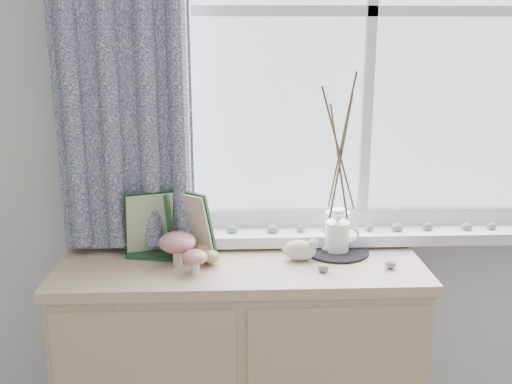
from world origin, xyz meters
TOP-DOWN VIEW (x-y plane):
  - sideboard at (-0.15, 1.75)m, footprint 1.20×0.45m
  - botanical_book at (-0.38, 1.78)m, footprint 0.36×0.19m
  - toadstool_cluster at (-0.34, 1.71)m, footprint 0.16×0.17m
  - wooden_eggs at (-0.27, 1.76)m, footprint 0.10×0.11m
  - songbird_figurine at (0.05, 1.76)m, footprint 0.15×0.09m
  - crocheted_doily at (0.18, 1.82)m, footprint 0.22×0.22m
  - twig_pitcher at (0.18, 1.82)m, footprint 0.26×0.26m
  - sideboard_pebbles at (0.15, 1.75)m, footprint 0.34×0.23m

SIDE VIEW (x-z plane):
  - sideboard at x=-0.15m, z-range 0.00..0.85m
  - crocheted_doily at x=0.18m, z-range 0.85..0.86m
  - sideboard_pebbles at x=0.15m, z-range 0.85..0.88m
  - wooden_eggs at x=-0.27m, z-range 0.84..0.91m
  - songbird_figurine at x=0.05m, z-range 0.85..0.93m
  - toadstool_cluster at x=-0.34m, z-range 0.86..0.97m
  - botanical_book at x=-0.38m, z-range 0.85..1.09m
  - twig_pitcher at x=0.18m, z-range 0.90..1.52m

